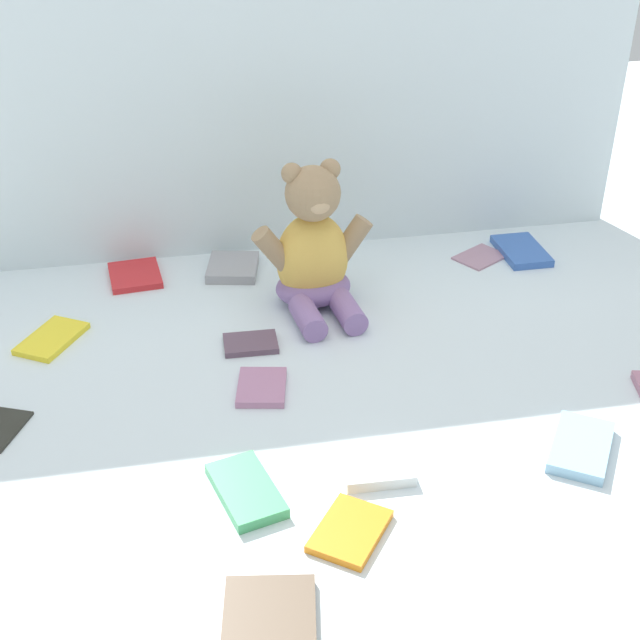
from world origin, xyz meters
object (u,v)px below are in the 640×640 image
(teddy_bear, at_px, (314,254))
(book_case_0, at_px, (251,345))
(book_case_4, at_px, (52,339))
(book_case_7, at_px, (270,612))
(book_case_2, at_px, (480,256))
(book_case_11, at_px, (246,490))
(book_case_12, at_px, (135,275))
(book_case_13, at_px, (350,531))
(book_case_5, at_px, (581,447))
(book_case_3, at_px, (233,267))
(book_case_6, at_px, (262,387))
(book_case_10, at_px, (521,251))
(book_case_8, at_px, (376,466))

(teddy_bear, bearing_deg, book_case_0, -141.85)
(book_case_4, bearing_deg, book_case_7, 145.15)
(book_case_2, xyz_separation_m, book_case_11, (-0.55, -0.61, 0.00))
(book_case_7, xyz_separation_m, book_case_11, (-0.00, 0.21, 0.00))
(book_case_11, xyz_separation_m, book_case_12, (-0.14, 0.65, -0.00))
(book_case_13, bearing_deg, book_case_5, 51.60)
(book_case_2, xyz_separation_m, book_case_3, (-0.50, 0.04, 0.01))
(book_case_6, xyz_separation_m, book_case_12, (-0.19, 0.42, 0.00))
(book_case_6, bearing_deg, book_case_12, 126.14)
(book_case_10, height_order, book_case_13, book_case_10)
(book_case_6, relative_size, book_case_13, 0.90)
(book_case_0, xyz_separation_m, book_case_11, (-0.05, -0.36, 0.00))
(book_case_0, height_order, book_case_11, book_case_11)
(book_case_4, bearing_deg, book_case_10, -138.66)
(book_case_8, bearing_deg, book_case_3, -165.93)
(book_case_3, bearing_deg, book_case_11, 97.61)
(book_case_0, xyz_separation_m, book_case_6, (0.00, -0.13, 0.00))
(book_case_0, xyz_separation_m, book_case_5, (0.43, -0.36, 0.00))
(book_case_3, bearing_deg, book_case_8, 114.02)
(book_case_8, relative_size, book_case_13, 0.90)
(teddy_bear, xyz_separation_m, book_case_2, (0.37, 0.12, -0.10))
(book_case_0, distance_m, book_case_12, 0.35)
(book_case_12, bearing_deg, teddy_bear, 148.20)
(book_case_11, bearing_deg, teddy_bear, -125.09)
(book_case_4, relative_size, book_case_12, 1.07)
(book_case_6, distance_m, book_case_10, 0.70)
(book_case_8, height_order, book_case_11, same)
(book_case_4, bearing_deg, teddy_bear, -143.04)
(teddy_bear, height_order, book_case_4, teddy_bear)
(teddy_bear, distance_m, book_case_8, 0.49)
(book_case_7, height_order, book_case_12, book_case_7)
(book_case_2, height_order, book_case_4, book_case_4)
(book_case_5, bearing_deg, teddy_bear, 154.64)
(book_case_0, height_order, book_case_2, book_case_0)
(book_case_2, height_order, book_case_7, book_case_7)
(book_case_0, distance_m, book_case_5, 0.56)
(book_case_3, bearing_deg, book_case_13, 107.54)
(book_case_2, height_order, book_case_5, book_case_5)
(book_case_0, bearing_deg, book_case_8, 22.71)
(book_case_8, bearing_deg, book_case_12, -151.00)
(book_case_5, bearing_deg, book_case_12, 167.18)
(book_case_6, bearing_deg, book_case_2, 48.15)
(book_case_3, height_order, book_case_8, book_case_3)
(teddy_bear, distance_m, book_case_11, 0.54)
(book_case_12, bearing_deg, book_case_4, 49.57)
(teddy_bear, xyz_separation_m, book_case_3, (-0.14, 0.15, -0.09))
(teddy_bear, bearing_deg, book_case_13, -102.22)
(book_case_0, xyz_separation_m, book_case_2, (0.50, 0.25, -0.00))
(book_case_4, distance_m, book_case_5, 0.89)
(book_case_8, xyz_separation_m, book_case_10, (0.46, 0.59, -0.00))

